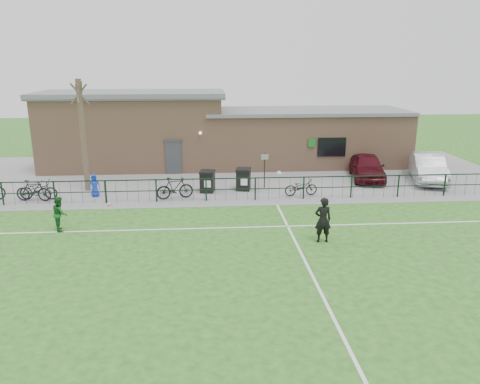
{
  "coord_description": "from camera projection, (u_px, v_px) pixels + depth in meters",
  "views": [
    {
      "loc": [
        -1.45,
        -14.85,
        6.95
      ],
      "look_at": [
        0.0,
        5.0,
        1.3
      ],
      "focal_mm": 35.0,
      "sensor_mm": 36.0,
      "label": 1
    }
  ],
  "objects": [
    {
      "name": "goalkeeper_kick",
      "position": [
        322.0,
        219.0,
        18.3
      ],
      "size": [
        1.79,
        3.06,
        2.26
      ],
      "color": "black",
      "rests_on": "ground"
    },
    {
      "name": "bicycle_b",
      "position": [
        33.0,
        191.0,
        23.61
      ],
      "size": [
        1.87,
        0.76,
        1.09
      ],
      "primitive_type": "imported",
      "rotation": [
        0.0,
        0.0,
        1.43
      ],
      "color": "black",
      "rests_on": "paving_strip"
    },
    {
      "name": "bicycle_e",
      "position": [
        301.0,
        187.0,
        24.59
      ],
      "size": [
        1.81,
        0.8,
        0.92
      ],
      "primitive_type": "imported",
      "rotation": [
        0.0,
        0.0,
        1.68
      ],
      "color": "black",
      "rests_on": "paving_strip"
    },
    {
      "name": "car_maroon",
      "position": [
        367.0,
        167.0,
        27.92
      ],
      "size": [
        2.58,
        4.68,
        1.51
      ],
      "primitive_type": "imported",
      "rotation": [
        0.0,
        0.0,
        -0.19
      ],
      "color": "#410B14",
      "rests_on": "paving_strip"
    },
    {
      "name": "ground",
      "position": [
        250.0,
        267.0,
        16.24
      ],
      "size": [
        90.0,
        90.0,
        0.0
      ],
      "primitive_type": "plane",
      "color": "#265C1B",
      "rests_on": "ground"
    },
    {
      "name": "perimeter_fence",
      "position": [
        236.0,
        189.0,
        23.75
      ],
      "size": [
        28.0,
        0.1,
        1.2
      ],
      "primitive_type": "cube",
      "color": "black",
      "rests_on": "ground"
    },
    {
      "name": "paving_strip",
      "position": [
        230.0,
        175.0,
        29.19
      ],
      "size": [
        34.0,
        13.0,
        0.02
      ],
      "primitive_type": "cube",
      "color": "gray",
      "rests_on": "ground"
    },
    {
      "name": "outfield_player",
      "position": [
        60.0,
        214.0,
        19.59
      ],
      "size": [
        0.76,
        0.85,
        1.45
      ],
      "primitive_type": "imported",
      "rotation": [
        0.0,
        0.0,
        1.92
      ],
      "color": "#18551F",
      "rests_on": "ground"
    },
    {
      "name": "wheelie_bin_left",
      "position": [
        207.0,
        182.0,
        25.29
      ],
      "size": [
        0.85,
        0.93,
        1.08
      ],
      "primitive_type": "cube",
      "rotation": [
        0.0,
        0.0,
        -0.18
      ],
      "color": "black",
      "rests_on": "paving_strip"
    },
    {
      "name": "sign_post",
      "position": [
        265.0,
        170.0,
        25.99
      ],
      "size": [
        0.07,
        0.07,
        2.0
      ],
      "primitive_type": "cylinder",
      "rotation": [
        0.0,
        0.0,
        -0.22
      ],
      "color": "black",
      "rests_on": "paving_strip"
    },
    {
      "name": "wheelie_bin_right",
      "position": [
        243.0,
        180.0,
        25.68
      ],
      "size": [
        0.88,
        0.96,
        1.11
      ],
      "primitive_type": "cube",
      "rotation": [
        0.0,
        0.0,
        -0.19
      ],
      "color": "black",
      "rests_on": "paving_strip"
    },
    {
      "name": "bicycle_c",
      "position": [
        38.0,
        190.0,
        23.9
      ],
      "size": [
        1.99,
        0.82,
        1.02
      ],
      "primitive_type": "imported",
      "rotation": [
        0.0,
        0.0,
        1.49
      ],
      "color": "black",
      "rests_on": "paving_strip"
    },
    {
      "name": "bare_tree",
      "position": [
        83.0,
        136.0,
        24.94
      ],
      "size": [
        0.3,
        0.3,
        6.0
      ],
      "primitive_type": "cylinder",
      "color": "#4D3C2F",
      "rests_on": "ground"
    },
    {
      "name": "spectator_child",
      "position": [
        94.0,
        185.0,
        24.39
      ],
      "size": [
        0.59,
        0.39,
        1.19
      ],
      "primitive_type": "imported",
      "rotation": [
        0.0,
        0.0,
        0.02
      ],
      "color": "blue",
      "rests_on": "paving_strip"
    },
    {
      "name": "car_silver",
      "position": [
        428.0,
        168.0,
        27.48
      ],
      "size": [
        2.99,
        5.11,
        1.59
      ],
      "primitive_type": "imported",
      "rotation": [
        0.0,
        0.0,
        -0.29
      ],
      "color": "#A5A7AC",
      "rests_on": "paving_strip"
    },
    {
      "name": "clubhouse",
      "position": [
        214.0,
        133.0,
        31.4
      ],
      "size": [
        24.25,
        5.4,
        4.96
      ],
      "color": "tan",
      "rests_on": "ground"
    },
    {
      "name": "bicycle_d",
      "position": [
        175.0,
        188.0,
        24.01
      ],
      "size": [
        1.98,
        0.97,
        1.14
      ],
      "primitive_type": "imported",
      "rotation": [
        0.0,
        0.0,
        1.81
      ],
      "color": "black",
      "rests_on": "paving_strip"
    },
    {
      "name": "pitch_line_perp",
      "position": [
        307.0,
        265.0,
        16.38
      ],
      "size": [
        0.1,
        16.0,
        0.01
      ],
      "primitive_type": "cube",
      "color": "white",
      "rests_on": "ground"
    },
    {
      "name": "ball_ground",
      "position": [
        109.0,
        204.0,
        22.96
      ],
      "size": [
        0.21,
        0.21,
        0.21
      ],
      "primitive_type": "sphere",
      "color": "silver",
      "rests_on": "ground"
    },
    {
      "name": "pitch_line_mid",
      "position": [
        242.0,
        227.0,
        20.08
      ],
      "size": [
        28.0,
        0.1,
        0.01
      ],
      "primitive_type": "cube",
      "color": "white",
      "rests_on": "ground"
    },
    {
      "name": "pitch_line_touch",
      "position": [
        236.0,
        202.0,
        23.73
      ],
      "size": [
        28.0,
        0.1,
        0.01
      ],
      "primitive_type": "cube",
      "color": "white",
      "rests_on": "ground"
    }
  ]
}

